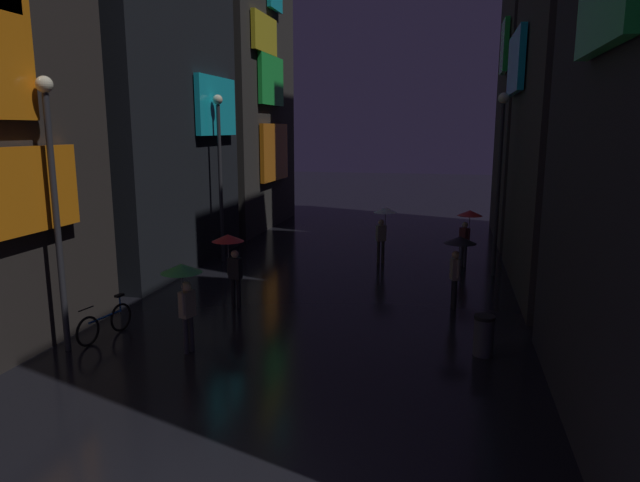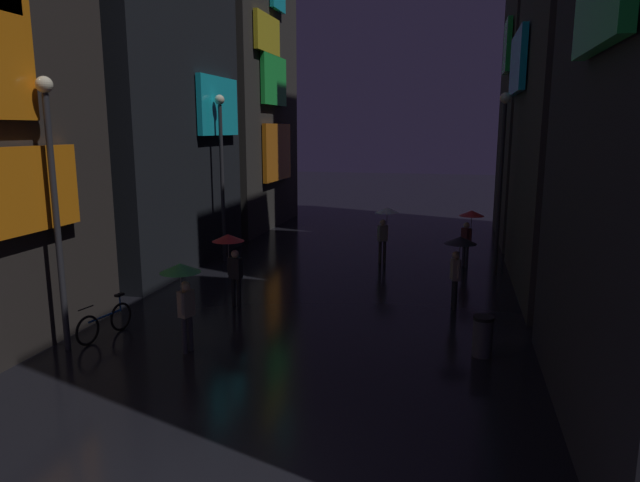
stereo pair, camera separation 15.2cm
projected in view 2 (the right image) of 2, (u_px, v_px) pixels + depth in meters
The scene contains 11 objects.
building_left_far at pixel (237, 76), 28.71m from camera, with size 4.25×8.23×15.26m.
pedestrian_midstreet_centre_green at pixel (182, 283), 12.59m from camera, with size 0.90×0.90×2.12m.
pedestrian_near_crossing_red at pixel (470, 223), 20.65m from camera, with size 0.90×0.90×2.12m.
pedestrian_foreground_right_red at pixel (231, 250), 15.98m from camera, with size 0.90×0.90×2.12m.
pedestrian_midstreet_left_black at pixel (459, 252), 15.70m from camera, with size 0.90×0.90×2.12m.
pedestrian_foreground_left_clear at pixel (386, 219), 21.38m from camera, with size 0.90×0.90×2.12m.
bicycle_parked_at_storefront at pixel (105, 322), 13.87m from camera, with size 0.37×1.80×0.96m.
streetlamp_left_near at pixel (53, 187), 12.46m from camera, with size 0.36×0.36×6.11m.
streetlamp_left_far at pixel (222, 161), 21.24m from camera, with size 0.36×0.36×6.24m.
streetlamp_right_far at pixel (501, 165), 19.06m from camera, with size 0.36×0.36×6.18m.
trash_bin at pixel (483, 336), 12.71m from camera, with size 0.46×0.46×0.93m.
Camera 2 is at (3.59, -5.85, 5.01)m, focal length 32.00 mm.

